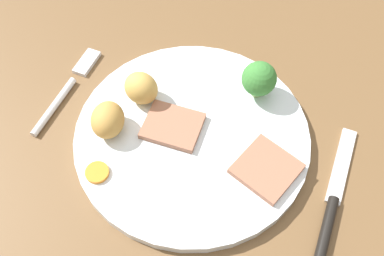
{
  "coord_description": "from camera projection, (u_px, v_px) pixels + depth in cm",
  "views": [
    {
      "loc": [
        13.45,
        -25.97,
        48.39
      ],
      "look_at": [
        0.8,
        -1.7,
        6.0
      ],
      "focal_mm": 39.64,
      "sensor_mm": 36.0,
      "label": 1
    }
  ],
  "objects": [
    {
      "name": "broccoli_floret",
      "position": [
        259.0,
        79.0,
        0.52
      ],
      "size": [
        4.36,
        4.36,
        5.12
      ],
      "color": "#8CB766",
      "rests_on": "dinner_plate"
    },
    {
      "name": "knife",
      "position": [
        332.0,
        206.0,
        0.47
      ],
      "size": [
        3.18,
        18.55,
        1.2
      ],
      "rotation": [
        0.0,
        0.0,
        1.66
      ],
      "color": "black",
      "rests_on": "dining_table"
    },
    {
      "name": "roast_potato_right",
      "position": [
        108.0,
        120.0,
        0.5
      ],
      "size": [
        5.59,
        6.0,
        3.84
      ],
      "primitive_type": "ellipsoid",
      "rotation": [
        0.0,
        0.0,
        5.14
      ],
      "color": "#BC8C42",
      "rests_on": "dinner_plate"
    },
    {
      "name": "dining_table",
      "position": [
        193.0,
        133.0,
        0.55
      ],
      "size": [
        120.0,
        84.0,
        3.6
      ],
      "primitive_type": "cube",
      "color": "brown",
      "rests_on": "ground"
    },
    {
      "name": "dinner_plate",
      "position": [
        192.0,
        136.0,
        0.52
      ],
      "size": [
        28.58,
        28.58,
        1.4
      ],
      "primitive_type": "cylinder",
      "color": "white",
      "rests_on": "dining_table"
    },
    {
      "name": "meat_slice_main",
      "position": [
        173.0,
        126.0,
        0.51
      ],
      "size": [
        7.61,
        6.59,
        0.8
      ],
      "primitive_type": "cube",
      "rotation": [
        0.0,
        0.0,
        0.16
      ],
      "color": "#9E664C",
      "rests_on": "dinner_plate"
    },
    {
      "name": "roast_potato_left",
      "position": [
        142.0,
        87.0,
        0.53
      ],
      "size": [
        4.93,
        4.42,
        4.15
      ],
      "primitive_type": "ellipsoid",
      "rotation": [
        0.0,
        0.0,
        2.99
      ],
      "color": "tan",
      "rests_on": "dinner_plate"
    },
    {
      "name": "fork",
      "position": [
        68.0,
        87.0,
        0.56
      ],
      "size": [
        2.77,
        15.32,
        0.9
      ],
      "rotation": [
        0.0,
        0.0,
        1.66
      ],
      "color": "silver",
      "rests_on": "dining_table"
    },
    {
      "name": "carrot_coin_front",
      "position": [
        97.0,
        172.0,
        0.48
      ],
      "size": [
        2.72,
        2.72,
        0.49
      ],
      "primitive_type": "cylinder",
      "color": "orange",
      "rests_on": "dinner_plate"
    },
    {
      "name": "meat_slice_under",
      "position": [
        266.0,
        169.0,
        0.48
      ],
      "size": [
        7.72,
        7.7,
        0.8
      ],
      "primitive_type": "cube",
      "rotation": [
        0.0,
        0.0,
        2.9
      ],
      "color": "#9E664C",
      "rests_on": "dinner_plate"
    }
  ]
}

